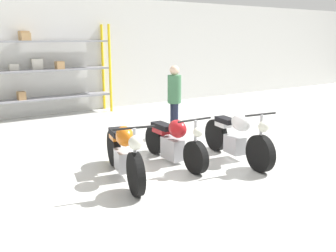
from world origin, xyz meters
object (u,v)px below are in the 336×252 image
(motorcycle_red, at_px, (174,142))
(motorcycle_white, at_px, (237,137))
(person_browsing, at_px, (174,95))
(shelving_rack, at_px, (38,69))
(motorcycle_orange, at_px, (124,152))

(motorcycle_red, height_order, motorcycle_white, motorcycle_white)
(motorcycle_white, bearing_deg, person_browsing, -171.53)
(shelving_rack, xyz_separation_m, person_browsing, (2.04, -4.08, -0.44))
(motorcycle_orange, distance_m, person_browsing, 2.94)
(shelving_rack, xyz_separation_m, motorcycle_white, (2.06, -6.19, -0.98))
(motorcycle_red, bearing_deg, person_browsing, 146.13)
(motorcycle_orange, xyz_separation_m, motorcycle_red, (1.18, 0.25, -0.07))
(person_browsing, bearing_deg, shelving_rack, -50.35)
(motorcycle_white, xyz_separation_m, person_browsing, (-0.02, 2.11, 0.55))
(shelving_rack, bearing_deg, motorcycle_red, -80.35)
(motorcycle_white, bearing_deg, motorcycle_red, -108.79)
(shelving_rack, relative_size, person_browsing, 2.53)
(motorcycle_orange, height_order, motorcycle_red, motorcycle_orange)
(motorcycle_orange, relative_size, motorcycle_white, 1.00)
(motorcycle_red, distance_m, person_browsing, 1.99)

